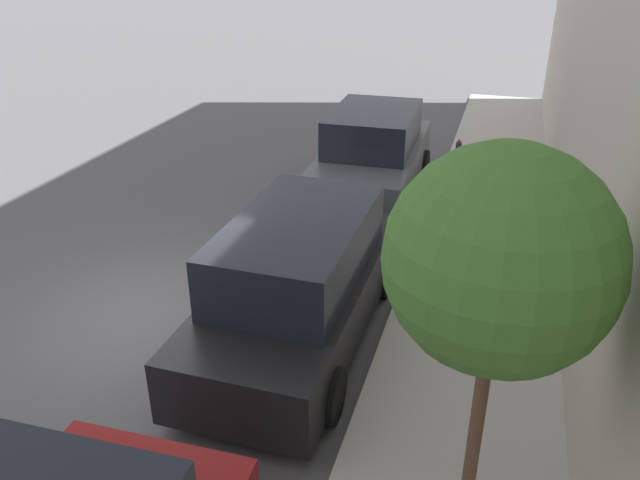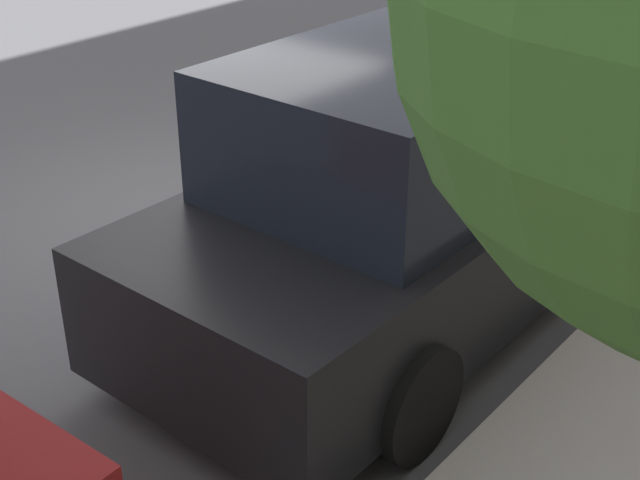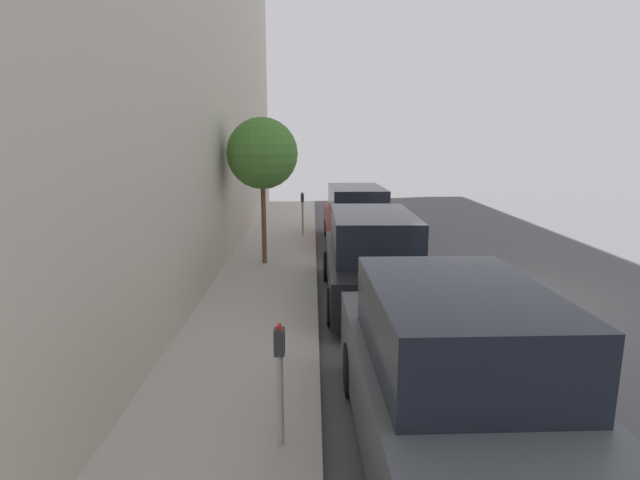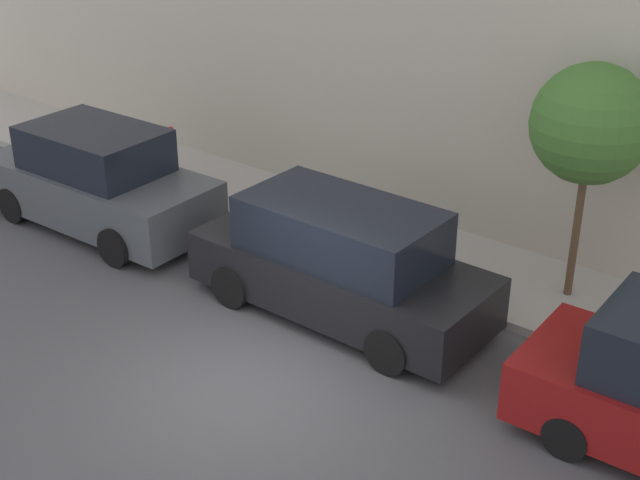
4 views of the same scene
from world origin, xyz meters
The scene contains 6 objects.
ground_plane centered at (0.00, 0.00, 0.00)m, with size 60.00×60.00×0.00m, color #515154.
sidewalk centered at (4.71, 0.00, 0.07)m, with size 2.42×32.00×0.15m.
parked_minivan_second centered at (2.32, 0.18, 0.92)m, with size 2.02×4.92×1.90m.
parked_suv_third centered at (2.13, 5.76, 0.93)m, with size 2.08×4.85×1.98m.
parking_meter_far centered at (3.95, 5.62, 1.00)m, with size 0.11×0.15×1.38m.
street_tree centered at (4.90, -2.54, 3.05)m, with size 1.84×1.84×3.83m.
Camera 4 is at (-7.58, -7.12, 7.39)m, focal length 50.00 mm.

